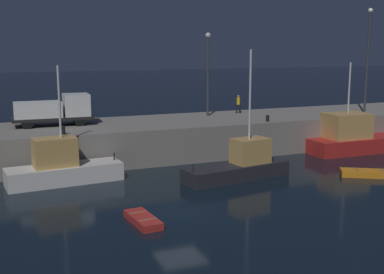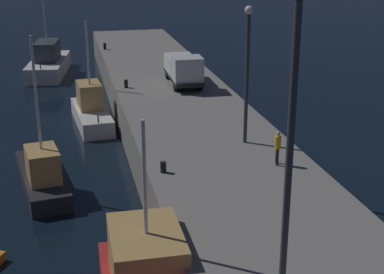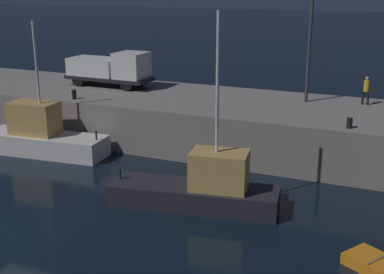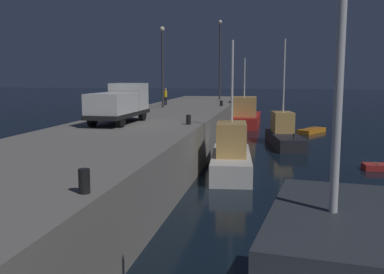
% 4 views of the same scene
% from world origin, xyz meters
% --- Properties ---
extents(ground_plane, '(320.00, 320.00, 0.00)m').
position_xyz_m(ground_plane, '(0.00, 0.00, 0.00)').
color(ground_plane, black).
extents(pier_quay, '(62.29, 8.10, 2.73)m').
position_xyz_m(pier_quay, '(0.00, 14.22, 1.37)').
color(pier_quay, gray).
rests_on(pier_quay, ground).
extents(fishing_trawler_red, '(7.70, 3.21, 8.49)m').
position_xyz_m(fishing_trawler_red, '(6.30, 5.17, 0.90)').
color(fishing_trawler_red, '#232328').
rests_on(fishing_trawler_red, ground).
extents(fishing_boat_blue, '(7.43, 2.80, 7.52)m').
position_xyz_m(fishing_boat_blue, '(-4.92, 8.40, 1.05)').
color(fishing_boat_blue, silver).
rests_on(fishing_boat_blue, ground).
extents(lamp_post_west, '(0.44, 0.44, 7.11)m').
position_xyz_m(lamp_post_west, '(8.61, 15.82, 6.94)').
color(lamp_post_west, '#38383D').
rests_on(lamp_post_west, pier_quay).
extents(utility_truck, '(6.00, 2.16, 2.37)m').
position_xyz_m(utility_truck, '(-4.39, 15.20, 3.94)').
color(utility_truck, black).
rests_on(utility_truck, pier_quay).
extents(dockworker, '(0.42, 0.37, 1.64)m').
position_xyz_m(dockworker, '(11.89, 16.38, 3.66)').
color(dockworker, black).
rests_on(dockworker, pier_quay).
extents(bollard_central, '(0.28, 0.28, 0.57)m').
position_xyz_m(bollard_central, '(-4.39, 10.98, 3.02)').
color(bollard_central, black).
rests_on(bollard_central, pier_quay).
extents(bollard_east, '(0.28, 0.28, 0.51)m').
position_xyz_m(bollard_east, '(11.70, 10.90, 2.99)').
color(bollard_east, black).
rests_on(bollard_east, pier_quay).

